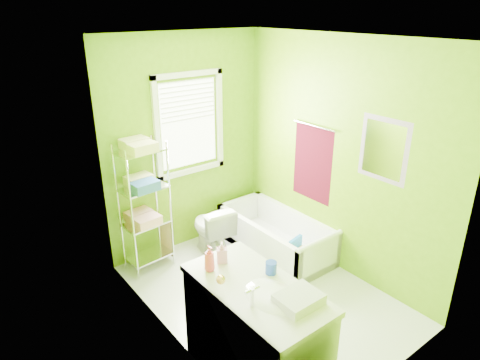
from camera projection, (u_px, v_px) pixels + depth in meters
ground at (262, 294)px, 4.55m from camera, size 2.90×2.90×0.00m
room_envelope at (266, 157)px, 3.96m from camera, size 2.14×2.94×2.62m
window at (189, 119)px, 5.00m from camera, size 0.92×0.05×1.22m
door at (245, 305)px, 2.85m from camera, size 0.09×0.80×2.00m
right_wall_decor at (339, 158)px, 4.62m from camera, size 0.04×1.48×1.17m
bathtub at (277, 240)px, 5.28m from camera, size 0.70×1.49×0.48m
toilet at (212, 229)px, 5.16m from camera, size 0.47×0.71×0.68m
vanity at (256, 331)px, 3.36m from camera, size 0.61×1.20×1.12m
wire_shelf_unit at (144, 193)px, 4.70m from camera, size 0.54×0.43×1.54m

